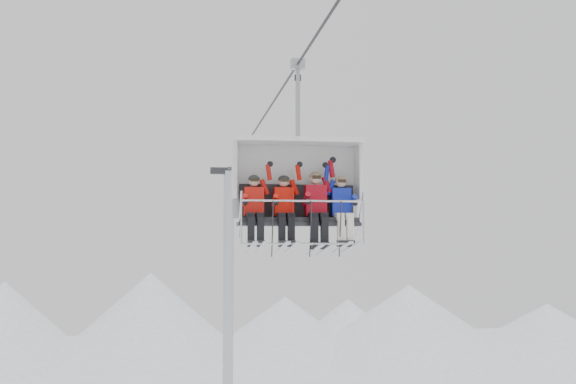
{
  "coord_description": "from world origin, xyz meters",
  "views": [
    {
      "loc": [
        -2.4,
        -16.5,
        9.48
      ],
      "look_at": [
        0.0,
        0.0,
        10.65
      ],
      "focal_mm": 45.0,
      "sensor_mm": 36.0,
      "label": 1
    }
  ],
  "objects": [
    {
      "name": "haul_cable",
      "position": [
        0.0,
        0.0,
        13.3
      ],
      "size": [
        0.06,
        50.0,
        0.06
      ],
      "primitive_type": "cylinder",
      "rotation": [
        1.57,
        0.0,
        0.0
      ],
      "color": "#2D2E33",
      "rests_on": "lift_tower_left"
    },
    {
      "name": "lift_tower_right",
      "position": [
        0.0,
        22.0,
        5.78
      ],
      "size": [
        2.0,
        1.8,
        13.48
      ],
      "color": "#B5B8BD",
      "rests_on": "ground"
    },
    {
      "name": "skier_far_left",
      "position": [
        -0.94,
        -1.63,
        10.21
      ],
      "size": [
        0.41,
        1.69,
        1.62
      ],
      "color": "red",
      "rests_on": "chairlift_carrier"
    },
    {
      "name": "chairlift_carrier",
      "position": [
        0.0,
        -1.32,
        10.75
      ],
      "size": [
        2.74,
        1.17,
        3.98
      ],
      "color": "black",
      "rests_on": "haul_cable"
    },
    {
      "name": "skier_center_left",
      "position": [
        -0.31,
        -1.63,
        10.21
      ],
      "size": [
        0.41,
        1.69,
        1.62
      ],
      "color": "red",
      "rests_on": "chairlift_carrier"
    },
    {
      "name": "ridgeline",
      "position": [
        -1.58,
        42.05,
        2.84
      ],
      "size": [
        72.0,
        21.0,
        7.0
      ],
      "color": "white",
      "rests_on": "ground"
    },
    {
      "name": "skier_far_right",
      "position": [
        0.91,
        -1.63,
        10.21
      ],
      "size": [
        0.41,
        1.69,
        1.62
      ],
      "color": "#13229E",
      "rests_on": "chairlift_carrier"
    },
    {
      "name": "skier_center_right",
      "position": [
        0.37,
        -1.62,
        10.25
      ],
      "size": [
        0.45,
        1.69,
        1.75
      ],
      "color": "#A20B19",
      "rests_on": "chairlift_carrier"
    }
  ]
}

